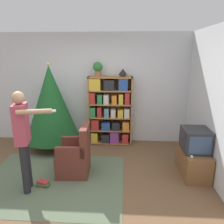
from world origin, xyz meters
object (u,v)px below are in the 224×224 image
(bookshelf, at_px, (110,111))
(armchair, at_px, (76,157))
(christmas_tree, at_px, (51,104))
(standing_person, at_px, (23,134))
(television, at_px, (196,140))
(potted_plant, at_px, (98,68))
(table_lamp, at_px, (123,72))

(bookshelf, height_order, armchair, bookshelf)
(christmas_tree, height_order, standing_person, christmas_tree)
(television, xyz_separation_m, christmas_tree, (-2.89, 1.00, 0.38))
(armchair, bearing_deg, potted_plant, 167.18)
(bookshelf, bearing_deg, table_lamp, 1.66)
(bookshelf, bearing_deg, television, -39.63)
(potted_plant, bearing_deg, television, -35.43)
(bookshelf, xyz_separation_m, table_lamp, (0.29, 0.01, 0.91))
(standing_person, xyz_separation_m, table_lamp, (1.48, 1.97, 0.77))
(bookshelf, relative_size, television, 3.23)
(table_lamp, bearing_deg, bookshelf, -178.34)
(potted_plant, bearing_deg, bookshelf, -1.78)
(potted_plant, bearing_deg, standing_person, -114.80)
(christmas_tree, xyz_separation_m, table_lamp, (1.59, 0.33, 0.67))
(television, relative_size, potted_plant, 1.52)
(christmas_tree, distance_m, standing_person, 1.65)
(christmas_tree, distance_m, armchair, 1.52)
(armchair, bearing_deg, television, 89.93)
(bookshelf, relative_size, potted_plant, 4.92)
(television, height_order, armchair, armchair)
(armchair, height_order, table_lamp, table_lamp)
(television, distance_m, potted_plant, 2.57)
(bookshelf, xyz_separation_m, potted_plant, (-0.27, 0.01, 1.00))
(television, distance_m, standing_person, 2.87)
(christmas_tree, xyz_separation_m, armchair, (0.76, -1.10, -0.72))
(television, height_order, christmas_tree, christmas_tree)
(television, relative_size, armchair, 0.54)
(armchair, distance_m, table_lamp, 2.16)
(table_lamp, bearing_deg, standing_person, -126.87)
(christmas_tree, height_order, armchair, christmas_tree)
(christmas_tree, bearing_deg, potted_plant, 17.91)
(christmas_tree, relative_size, potted_plant, 5.92)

